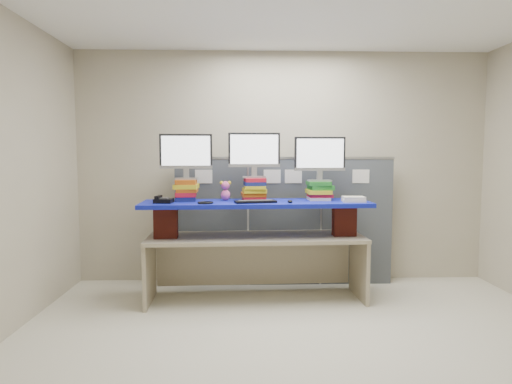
{
  "coord_description": "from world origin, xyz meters",
  "views": [
    {
      "loc": [
        -0.49,
        -3.24,
        1.54
      ],
      "look_at": [
        -0.36,
        1.23,
        1.16
      ],
      "focal_mm": 30.0,
      "sensor_mm": 36.0,
      "label": 1
    }
  ],
  "objects_px": {
    "blue_board": "(256,203)",
    "monitor_left": "(186,154)",
    "desk": "(256,249)",
    "keyboard": "(255,202)",
    "desk_phone": "(163,200)",
    "monitor_right": "(320,156)",
    "monitor_center": "(254,152)"
  },
  "relations": [
    {
      "from": "desk",
      "to": "desk_phone",
      "type": "height_order",
      "value": "desk_phone"
    },
    {
      "from": "monitor_center",
      "to": "keyboard",
      "type": "distance_m",
      "value": 0.56
    },
    {
      "from": "monitor_left",
      "to": "keyboard",
      "type": "bearing_deg",
      "value": -18.93
    },
    {
      "from": "monitor_center",
      "to": "desk_phone",
      "type": "height_order",
      "value": "monitor_center"
    },
    {
      "from": "blue_board",
      "to": "monitor_center",
      "type": "xyz_separation_m",
      "value": [
        -0.02,
        0.12,
        0.54
      ]
    },
    {
      "from": "desk",
      "to": "keyboard",
      "type": "height_order",
      "value": "keyboard"
    },
    {
      "from": "blue_board",
      "to": "monitor_center",
      "type": "bearing_deg",
      "value": 95.53
    },
    {
      "from": "keyboard",
      "to": "desk_phone",
      "type": "xyz_separation_m",
      "value": [
        -0.94,
        0.02,
        0.02
      ]
    },
    {
      "from": "desk",
      "to": "monitor_center",
      "type": "xyz_separation_m",
      "value": [
        -0.02,
        0.12,
        1.02
      ]
    },
    {
      "from": "blue_board",
      "to": "monitor_left",
      "type": "height_order",
      "value": "monitor_left"
    },
    {
      "from": "desk_phone",
      "to": "keyboard",
      "type": "bearing_deg",
      "value": 3.54
    },
    {
      "from": "desk_phone",
      "to": "blue_board",
      "type": "bearing_deg",
      "value": 11.28
    },
    {
      "from": "monitor_center",
      "to": "monitor_left",
      "type": "bearing_deg",
      "value": -180.0
    },
    {
      "from": "monitor_right",
      "to": "desk",
      "type": "bearing_deg",
      "value": -170.41
    },
    {
      "from": "monitor_right",
      "to": "blue_board",
      "type": "bearing_deg",
      "value": -170.41
    },
    {
      "from": "desk",
      "to": "monitor_right",
      "type": "xyz_separation_m",
      "value": [
        0.7,
        0.15,
        0.98
      ]
    },
    {
      "from": "desk",
      "to": "keyboard",
      "type": "xyz_separation_m",
      "value": [
        -0.01,
        -0.13,
        0.52
      ]
    },
    {
      "from": "blue_board",
      "to": "monitor_right",
      "type": "relative_size",
      "value": 4.3
    },
    {
      "from": "blue_board",
      "to": "monitor_right",
      "type": "bearing_deg",
      "value": 9.59
    },
    {
      "from": "blue_board",
      "to": "desk_phone",
      "type": "xyz_separation_m",
      "value": [
        -0.95,
        -0.11,
        0.05
      ]
    },
    {
      "from": "monitor_right",
      "to": "keyboard",
      "type": "distance_m",
      "value": 0.89
    },
    {
      "from": "blue_board",
      "to": "keyboard",
      "type": "bearing_deg",
      "value": -96.3
    },
    {
      "from": "desk_phone",
      "to": "desk",
      "type": "bearing_deg",
      "value": 11.28
    },
    {
      "from": "blue_board",
      "to": "monitor_left",
      "type": "distance_m",
      "value": 0.91
    },
    {
      "from": "monitor_left",
      "to": "keyboard",
      "type": "height_order",
      "value": "monitor_left"
    },
    {
      "from": "monitor_left",
      "to": "desk_phone",
      "type": "bearing_deg",
      "value": -138.52
    },
    {
      "from": "monitor_center",
      "to": "blue_board",
      "type": "bearing_deg",
      "value": -84.47
    },
    {
      "from": "monitor_left",
      "to": "keyboard",
      "type": "xyz_separation_m",
      "value": [
        0.73,
        -0.22,
        -0.49
      ]
    },
    {
      "from": "keyboard",
      "to": "blue_board",
      "type": "bearing_deg",
      "value": 74.29
    },
    {
      "from": "blue_board",
      "to": "monitor_left",
      "type": "xyz_separation_m",
      "value": [
        -0.74,
        0.09,
        0.52
      ]
    },
    {
      "from": "monitor_center",
      "to": "desk_phone",
      "type": "xyz_separation_m",
      "value": [
        -0.94,
        -0.23,
        -0.49
      ]
    },
    {
      "from": "monitor_right",
      "to": "desk_phone",
      "type": "distance_m",
      "value": 1.73
    }
  ]
}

